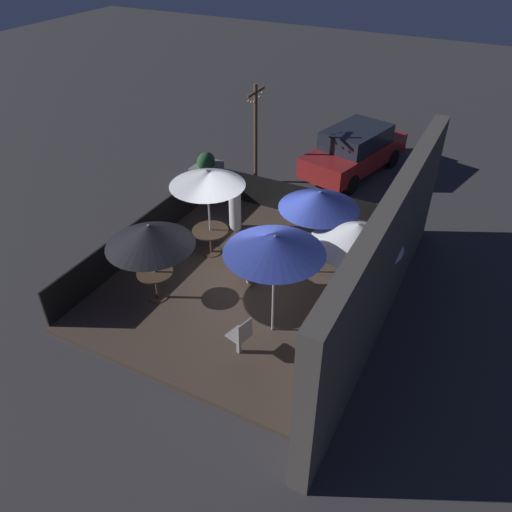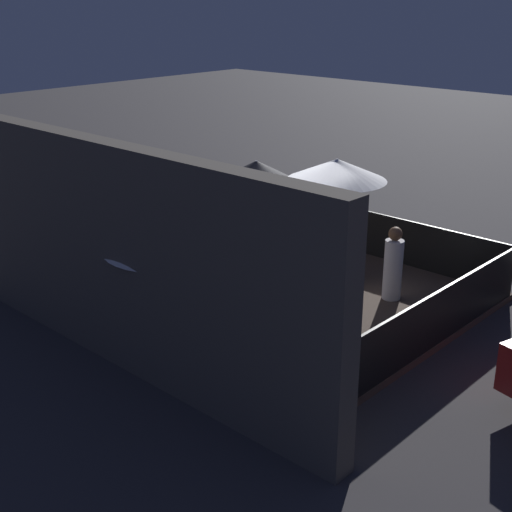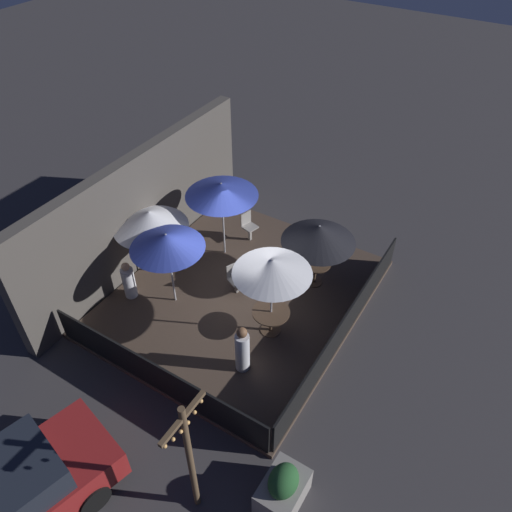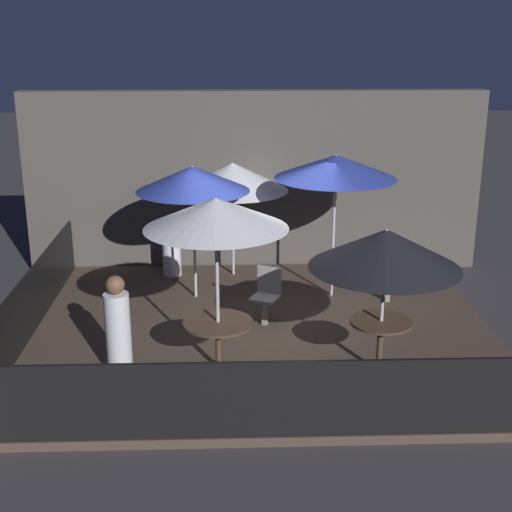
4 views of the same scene
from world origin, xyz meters
name	(u,v)px [view 2 (image 2 of 4)]	position (x,y,z in m)	size (l,w,h in m)	color
ground_plane	(262,296)	(0.00, 0.00, 0.00)	(60.00, 60.00, 0.00)	#383538
patio_deck	(262,293)	(0.00, 0.00, 0.06)	(7.16, 6.21, 0.12)	#47382D
building_wall	(113,255)	(0.00, 3.33, 1.74)	(8.76, 0.36, 3.47)	#4C4742
fence_front	(357,230)	(0.00, -3.06, 0.59)	(6.96, 0.05, 0.95)	black
fence_side_left	(429,323)	(-3.53, 0.00, 0.59)	(0.05, 6.01, 0.95)	black
patio_umbrella_0	(256,173)	(1.53, -1.50, 1.88)	(2.00, 2.00, 2.02)	#B2B2B7
patio_umbrella_1	(337,170)	(-0.65, -1.35, 2.33)	(1.89, 1.89, 2.42)	#B2B2B7
patio_umbrella_2	(155,176)	(1.29, 1.40, 2.39)	(2.05, 2.05, 2.47)	#B2B2B7
patio_umbrella_3	(169,233)	(-0.42, 2.57, 2.00)	(2.05, 2.05, 2.14)	#B2B2B7
patio_umbrella_4	(252,213)	(-1.09, 1.42, 2.21)	(1.90, 1.90, 2.30)	#B2B2B7
dining_table_0	(256,226)	(1.53, -1.50, 0.72)	(0.84, 0.84, 0.75)	#4C3828
dining_table_1	(333,253)	(-0.65, -1.35, 0.69)	(0.96, 0.96, 0.71)	#4C3828
patio_chair_0	(139,252)	(2.23, 1.14, 0.64)	(0.49, 0.49, 0.95)	gray
patio_chair_1	(251,268)	(0.09, 0.21, 0.61)	(0.53, 0.53, 0.91)	gray
patron_0	(224,336)	(-1.58, 2.57, 0.65)	(0.47, 0.47, 1.17)	silver
patron_1	(393,266)	(-1.99, -1.36, 0.76)	(0.49, 0.49, 1.38)	silver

